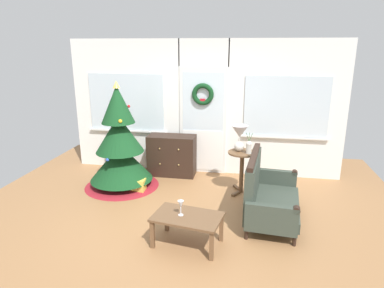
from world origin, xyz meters
The scene contains 11 objects.
ground_plane centered at (0.00, 0.00, 0.00)m, with size 6.76×6.76×0.00m, color #996B42.
back_wall_with_door centered at (0.00, 2.08, 1.28)m, with size 5.20×0.19×2.55m.
christmas_tree centered at (-1.32, 1.09, 0.68)m, with size 1.31×1.31×1.86m.
dresser_cabinet centered at (-0.56, 1.79, 0.39)m, with size 0.90×0.45×0.78m.
settee_sofa centered at (1.17, 0.31, 0.38)m, with size 0.83×1.44×0.96m.
side_table centered at (0.79, 1.18, 0.51)m, with size 0.50×0.48×0.72m.
table_lamp centered at (0.73, 1.22, 1.01)m, with size 0.28×0.28×0.44m.
flower_vase centered at (0.89, 1.12, 0.84)m, with size 0.11×0.10×0.35m.
coffee_table centered at (0.19, -0.55, 0.34)m, with size 0.92×0.65×0.40m.
wine_glass centered at (0.10, -0.55, 0.54)m, with size 0.08×0.08×0.20m.
gift_box centered at (-0.94, 0.90, 0.11)m, with size 0.22×0.20×0.22m, color #D8C64C.
Camera 1 is at (0.90, -4.27, 2.42)m, focal length 31.78 mm.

